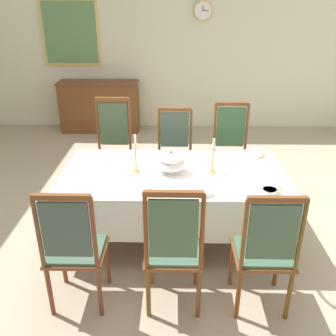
{
  "coord_description": "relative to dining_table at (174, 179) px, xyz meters",
  "views": [
    {
      "loc": [
        0.01,
        -3.34,
        2.25
      ],
      "look_at": [
        -0.06,
        -0.08,
        0.74
      ],
      "focal_mm": 39.32,
      "sensor_mm": 36.0,
      "label": 1
    }
  ],
  "objects": [
    {
      "name": "bowl_far_left",
      "position": [
        -0.28,
        -0.37,
        0.1
      ],
      "size": [
        0.15,
        0.15,
        0.03
      ],
      "color": "white",
      "rests_on": "tablecloth"
    },
    {
      "name": "bowl_near_right",
      "position": [
        0.83,
        0.42,
        0.1
      ],
      "size": [
        0.2,
        0.2,
        0.05
      ],
      "color": "white",
      "rests_on": "tablecloth"
    },
    {
      "name": "bowl_far_right",
      "position": [
        0.25,
        -0.43,
        0.1
      ],
      "size": [
        0.17,
        0.17,
        0.04
      ],
      "color": "white",
      "rests_on": "tablecloth"
    },
    {
      "name": "chair_north_b",
      "position": [
        0.0,
        0.95,
        -0.11
      ],
      "size": [
        0.44,
        0.42,
        1.07
      ],
      "rotation": [
        0.0,
        0.0,
        3.14
      ],
      "color": "brown",
      "rests_on": "ground"
    },
    {
      "name": "chair_south_a",
      "position": [
        -0.75,
        -0.95,
        -0.1
      ],
      "size": [
        0.44,
        0.42,
        1.08
      ],
      "color": "brown",
      "rests_on": "ground"
    },
    {
      "name": "ground",
      "position": [
        0.0,
        0.15,
        -0.68
      ],
      "size": [
        7.29,
        6.98,
        0.04
      ],
      "primitive_type": "cube",
      "color": "#9F937D"
    },
    {
      "name": "chair_north_a",
      "position": [
        -0.75,
        0.96,
        -0.07
      ],
      "size": [
        0.44,
        0.42,
        1.19
      ],
      "rotation": [
        0.0,
        0.0,
        3.14
      ],
      "color": "brown",
      "rests_on": "ground"
    },
    {
      "name": "candlestick_west",
      "position": [
        -0.36,
        0.0,
        0.23
      ],
      "size": [
        0.07,
        0.07,
        0.38
      ],
      "color": "gold",
      "rests_on": "tablecloth"
    },
    {
      "name": "chair_north_c",
      "position": [
        0.68,
        0.96,
        -0.08
      ],
      "size": [
        0.44,
        0.42,
        1.14
      ],
      "rotation": [
        0.0,
        0.0,
        3.14
      ],
      "color": "brown",
      "rests_on": "ground"
    },
    {
      "name": "dining_table",
      "position": [
        0.0,
        0.0,
        0.0
      ],
      "size": [
        2.12,
        1.1,
        0.73
      ],
      "color": "brown",
      "rests_on": "ground"
    },
    {
      "name": "chair_south_b",
      "position": [
        0.0,
        -0.96,
        -0.09
      ],
      "size": [
        0.44,
        0.42,
        1.11
      ],
      "color": "brown",
      "rests_on": "ground"
    },
    {
      "name": "spoon_secondary",
      "position": [
        0.96,
        0.44,
        0.08
      ],
      "size": [
        0.03,
        0.18,
        0.01
      ],
      "rotation": [
        0.0,
        0.0,
        0.07
      ],
      "color": "gold",
      "rests_on": "tablecloth"
    },
    {
      "name": "mounted_clock",
      "position": [
        0.46,
        3.61,
        1.41
      ],
      "size": [
        0.32,
        0.06,
        0.32
      ],
      "color": "#D1B251"
    },
    {
      "name": "bowl_near_left",
      "position": [
        0.82,
        -0.39,
        0.09
      ],
      "size": [
        0.14,
        0.14,
        0.03
      ],
      "color": "white",
      "rests_on": "tablecloth"
    },
    {
      "name": "sideboard",
      "position": [
        -1.38,
        3.37,
        -0.21
      ],
      "size": [
        1.44,
        0.48,
        0.9
      ],
      "rotation": [
        0.0,
        0.0,
        3.14
      ],
      "color": "brown",
      "rests_on": "ground"
    },
    {
      "name": "back_wall",
      "position": [
        0.0,
        3.68,
        1.02
      ],
      "size": [
        7.29,
        0.08,
        3.36
      ],
      "primitive_type": "cube",
      "color": "beige",
      "rests_on": "ground"
    },
    {
      "name": "spoon_primary",
      "position": [
        0.93,
        -0.37,
        0.08
      ],
      "size": [
        0.06,
        0.17,
        0.01
      ],
      "rotation": [
        0.0,
        0.0,
        -0.28
      ],
      "color": "gold",
      "rests_on": "tablecloth"
    },
    {
      "name": "chair_south_c",
      "position": [
        0.68,
        -0.95,
        -0.1
      ],
      "size": [
        0.44,
        0.42,
        1.08
      ],
      "color": "brown",
      "rests_on": "ground"
    },
    {
      "name": "candlestick_east",
      "position": [
        0.36,
        0.0,
        0.21
      ],
      "size": [
        0.07,
        0.07,
        0.34
      ],
      "color": "gold",
      "rests_on": "tablecloth"
    },
    {
      "name": "tablecloth",
      "position": [
        0.0,
        0.0,
        -0.04
      ],
      "size": [
        2.14,
        1.12,
        0.42
      ],
      "color": "white",
      "rests_on": "dining_table"
    },
    {
      "name": "soup_tureen",
      "position": [
        -0.03,
        0.0,
        0.18
      ],
      "size": [
        0.27,
        0.27,
        0.22
      ],
      "color": "white",
      "rests_on": "tablecloth"
    },
    {
      "name": "framed_painting",
      "position": [
        -1.85,
        3.62,
        1.04
      ],
      "size": [
        1.01,
        0.05,
        1.11
      ],
      "color": "#D1B251"
    }
  ]
}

